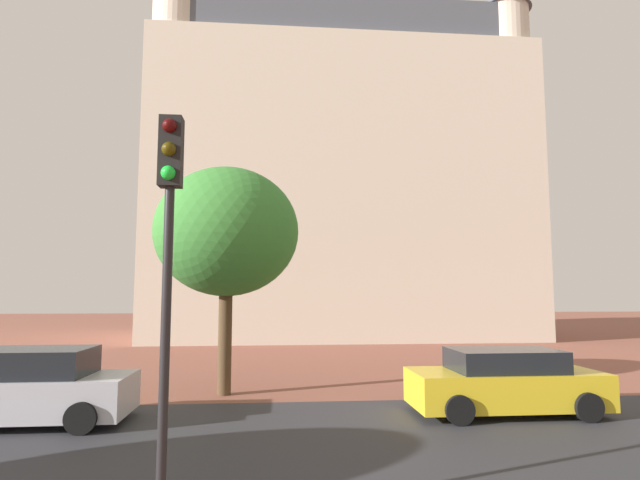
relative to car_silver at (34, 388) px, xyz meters
name	(u,v)px	position (x,y,z in m)	size (l,w,h in m)	color
ground_plane	(313,429)	(5.99, -0.94, -0.76)	(120.00, 120.00, 0.00)	brown
street_asphalt_strip	(315,435)	(5.99, -1.36, -0.76)	(120.00, 6.16, 0.00)	#2D2D33
landmark_building	(345,168)	(9.84, 21.31, 10.38)	(23.41, 11.31, 33.89)	beige
car_silver	(34,388)	(0.00, 0.00, 0.00)	(4.04, 2.03, 1.60)	#B2B2BC
car_yellow	(505,382)	(10.59, 0.00, -0.04)	(4.41, 2.02, 1.49)	gold
traffic_light_pole	(168,238)	(3.84, -5.36, 2.74)	(0.28, 0.34, 5.05)	black
tree_curb_far	(227,232)	(3.80, 2.84, 3.77)	(4.09, 4.09, 6.39)	#4C3823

